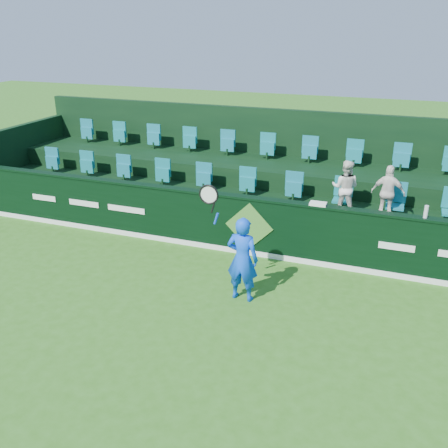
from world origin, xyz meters
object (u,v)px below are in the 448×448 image
at_px(spectator_left, 345,188).
at_px(spectator_middle, 388,193).
at_px(tennis_player, 242,258).
at_px(drinks_bottle, 426,212).
at_px(towel, 318,204).

bearing_deg(spectator_left, spectator_middle, -176.50).
xyz_separation_m(tennis_player, spectator_middle, (2.34, 3.07, 0.57)).
height_order(spectator_left, spectator_middle, spectator_left).
height_order(tennis_player, drinks_bottle, tennis_player).
xyz_separation_m(towel, drinks_bottle, (2.09, 0.00, 0.10)).
relative_size(spectator_middle, drinks_bottle, 4.90).
bearing_deg(towel, drinks_bottle, 0.00).
distance_m(spectator_left, towel, 1.19).
bearing_deg(tennis_player, drinks_bottle, 32.13).
bearing_deg(spectator_left, tennis_player, 68.80).
bearing_deg(spectator_middle, tennis_player, 56.61).
distance_m(spectator_left, spectator_middle, 0.93).
bearing_deg(towel, tennis_player, -117.50).
xyz_separation_m(spectator_middle, drinks_bottle, (0.76, -1.12, 0.06)).
xyz_separation_m(tennis_player, towel, (1.01, 1.95, 0.53)).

